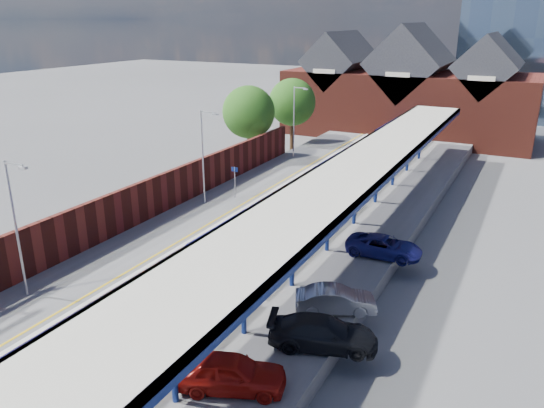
{
  "coord_description": "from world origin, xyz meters",
  "views": [
    {
      "loc": [
        15.36,
        -9.54,
        14.17
      ],
      "look_at": [
        0.3,
        19.94,
        2.6
      ],
      "focal_mm": 35.0,
      "sensor_mm": 36.0,
      "label": 1
    }
  ],
  "objects_px": {
    "lamp_post_c": "(204,151)",
    "platform_sign": "(235,177)",
    "lamp_post_b": "(17,221)",
    "parked_car_blue": "(384,246)",
    "parked_car_dark": "(323,333)",
    "parked_car_red": "(231,372)",
    "lamp_post_d": "(295,117)",
    "train": "(326,186)",
    "parked_car_silver": "(336,300)"
  },
  "relations": [
    {
      "from": "lamp_post_c",
      "to": "platform_sign",
      "type": "relative_size",
      "value": 2.8
    },
    {
      "from": "train",
      "to": "parked_car_dark",
      "type": "height_order",
      "value": "train"
    },
    {
      "from": "lamp_post_c",
      "to": "parked_car_dark",
      "type": "bearing_deg",
      "value": -42.0
    },
    {
      "from": "lamp_post_b",
      "to": "parked_car_dark",
      "type": "relative_size",
      "value": 1.52
    },
    {
      "from": "lamp_post_c",
      "to": "lamp_post_d",
      "type": "relative_size",
      "value": 1.0
    },
    {
      "from": "train",
      "to": "platform_sign",
      "type": "height_order",
      "value": "platform_sign"
    },
    {
      "from": "platform_sign",
      "to": "lamp_post_b",
      "type": "bearing_deg",
      "value": -94.33
    },
    {
      "from": "lamp_post_d",
      "to": "platform_sign",
      "type": "xyz_separation_m",
      "value": [
        1.36,
        -14.0,
        -2.3
      ]
    },
    {
      "from": "lamp_post_d",
      "to": "parked_car_silver",
      "type": "relative_size",
      "value": 1.84
    },
    {
      "from": "lamp_post_c",
      "to": "parked_car_silver",
      "type": "height_order",
      "value": "lamp_post_c"
    },
    {
      "from": "train",
      "to": "platform_sign",
      "type": "distance_m",
      "value": 7.06
    },
    {
      "from": "parked_car_blue",
      "to": "parked_car_silver",
      "type": "bearing_deg",
      "value": 175.82
    },
    {
      "from": "lamp_post_c",
      "to": "platform_sign",
      "type": "distance_m",
      "value": 3.34
    },
    {
      "from": "parked_car_silver",
      "to": "parked_car_blue",
      "type": "xyz_separation_m",
      "value": [
        0.31,
        7.2,
        -0.02
      ]
    },
    {
      "from": "train",
      "to": "parked_car_blue",
      "type": "height_order",
      "value": "train"
    },
    {
      "from": "lamp_post_c",
      "to": "platform_sign",
      "type": "bearing_deg",
      "value": 55.74
    },
    {
      "from": "lamp_post_d",
      "to": "train",
      "type": "bearing_deg",
      "value": -55.19
    },
    {
      "from": "lamp_post_b",
      "to": "parked_car_dark",
      "type": "height_order",
      "value": "lamp_post_b"
    },
    {
      "from": "platform_sign",
      "to": "parked_car_red",
      "type": "bearing_deg",
      "value": -59.57
    },
    {
      "from": "parked_car_blue",
      "to": "platform_sign",
      "type": "bearing_deg",
      "value": 66.75
    },
    {
      "from": "lamp_post_c",
      "to": "platform_sign",
      "type": "xyz_separation_m",
      "value": [
        1.36,
        2.0,
        -2.3
      ]
    },
    {
      "from": "lamp_post_b",
      "to": "parked_car_blue",
      "type": "xyz_separation_m",
      "value": [
        14.64,
        12.75,
        -3.38
      ]
    },
    {
      "from": "lamp_post_c",
      "to": "parked_car_red",
      "type": "relative_size",
      "value": 1.68
    },
    {
      "from": "train",
      "to": "lamp_post_b",
      "type": "relative_size",
      "value": 9.42
    },
    {
      "from": "lamp_post_c",
      "to": "parked_car_red",
      "type": "bearing_deg",
      "value": -53.78
    },
    {
      "from": "platform_sign",
      "to": "parked_car_silver",
      "type": "bearing_deg",
      "value": -43.85
    },
    {
      "from": "lamp_post_d",
      "to": "parked_car_blue",
      "type": "relative_size",
      "value": 1.59
    },
    {
      "from": "lamp_post_c",
      "to": "lamp_post_d",
      "type": "bearing_deg",
      "value": 90.0
    },
    {
      "from": "platform_sign",
      "to": "lamp_post_d",
      "type": "bearing_deg",
      "value": 95.56
    },
    {
      "from": "platform_sign",
      "to": "parked_car_dark",
      "type": "xyz_separation_m",
      "value": [
        13.5,
        -15.38,
        -1.02
      ]
    },
    {
      "from": "lamp_post_b",
      "to": "lamp_post_c",
      "type": "bearing_deg",
      "value": 90.0
    },
    {
      "from": "lamp_post_b",
      "to": "parked_car_silver",
      "type": "relative_size",
      "value": 1.84
    },
    {
      "from": "lamp_post_c",
      "to": "parked_car_dark",
      "type": "xyz_separation_m",
      "value": [
        14.86,
        -13.38,
        -3.32
      ]
    },
    {
      "from": "lamp_post_b",
      "to": "lamp_post_d",
      "type": "relative_size",
      "value": 1.0
    },
    {
      "from": "parked_car_blue",
      "to": "train",
      "type": "bearing_deg",
      "value": 38.78
    },
    {
      "from": "parked_car_red",
      "to": "parked_car_dark",
      "type": "relative_size",
      "value": 0.9
    },
    {
      "from": "lamp_post_b",
      "to": "parked_car_red",
      "type": "height_order",
      "value": "lamp_post_b"
    },
    {
      "from": "lamp_post_b",
      "to": "lamp_post_d",
      "type": "distance_m",
      "value": 32.0
    },
    {
      "from": "parked_car_red",
      "to": "parked_car_silver",
      "type": "xyz_separation_m",
      "value": [
        1.52,
        7.03,
        -0.08
      ]
    },
    {
      "from": "parked_car_dark",
      "to": "parked_car_blue",
      "type": "xyz_separation_m",
      "value": [
        -0.23,
        10.14,
        -0.06
      ]
    },
    {
      "from": "lamp_post_b",
      "to": "parked_car_blue",
      "type": "bearing_deg",
      "value": 41.07
    },
    {
      "from": "parked_car_silver",
      "to": "parked_car_blue",
      "type": "distance_m",
      "value": 7.21
    },
    {
      "from": "train",
      "to": "parked_car_dark",
      "type": "bearing_deg",
      "value": -68.82
    },
    {
      "from": "parked_car_red",
      "to": "parked_car_silver",
      "type": "bearing_deg",
      "value": -33.46
    },
    {
      "from": "lamp_post_d",
      "to": "parked_car_red",
      "type": "relative_size",
      "value": 1.68
    },
    {
      "from": "parked_car_red",
      "to": "lamp_post_b",
      "type": "bearing_deg",
      "value": 62.13
    },
    {
      "from": "train",
      "to": "parked_car_red",
      "type": "xyz_separation_m",
      "value": [
        4.95,
        -22.19,
        -0.41
      ]
    },
    {
      "from": "platform_sign",
      "to": "parked_car_dark",
      "type": "bearing_deg",
      "value": -48.73
    },
    {
      "from": "parked_car_silver",
      "to": "lamp_post_b",
      "type": "bearing_deg",
      "value": 85.14
    },
    {
      "from": "parked_car_blue",
      "to": "lamp_post_d",
      "type": "bearing_deg",
      "value": 35.57
    }
  ]
}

